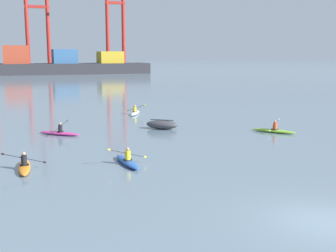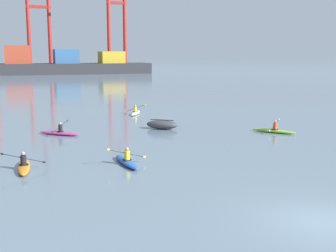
% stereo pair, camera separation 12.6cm
% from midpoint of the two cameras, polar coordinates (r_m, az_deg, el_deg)
% --- Properties ---
extents(ground_plane, '(800.00, 800.00, 0.00)m').
position_cam_midpoint_polar(ground_plane, '(16.96, 19.82, -11.64)').
color(ground_plane, slate).
extents(container_barge, '(49.46, 11.79, 8.25)m').
position_cam_midpoint_polar(container_barge, '(135.11, -13.22, 7.70)').
color(container_barge, '#28282D').
rests_on(container_barge, ground).
extents(gantry_crane_west_mid, '(7.64, 18.60, 33.70)m').
position_cam_midpoint_polar(gantry_crane_west_mid, '(149.05, -16.37, 13.14)').
color(gantry_crane_west_mid, maroon).
rests_on(gantry_crane_west_mid, ground).
extents(gantry_crane_east_mid, '(6.51, 20.74, 36.04)m').
position_cam_midpoint_polar(gantry_crane_east_mid, '(147.70, -6.57, 13.96)').
color(gantry_crane_east_mid, maroon).
rests_on(gantry_crane_east_mid, ground).
extents(capsized_dinghy, '(2.73, 2.45, 0.76)m').
position_cam_midpoint_polar(capsized_dinghy, '(34.95, -0.67, 0.18)').
color(capsized_dinghy, '#38383D').
rests_on(capsized_dinghy, ground).
extents(kayak_magenta, '(2.98, 2.66, 1.02)m').
position_cam_midpoint_polar(kayak_magenta, '(33.35, -13.76, -0.85)').
color(kayak_magenta, '#C13384').
rests_on(kayak_magenta, ground).
extents(kayak_lime, '(2.58, 3.04, 0.99)m').
position_cam_midpoint_polar(kayak_lime, '(34.30, 13.65, -0.56)').
color(kayak_lime, '#7ABC2D').
rests_on(kayak_lime, ground).
extents(kayak_orange, '(2.22, 3.42, 0.98)m').
position_cam_midpoint_polar(kayak_orange, '(24.01, -18.03, -4.96)').
color(kayak_orange, orange).
rests_on(kayak_orange, ground).
extents(kayak_blue, '(2.22, 3.44, 0.98)m').
position_cam_midpoint_polar(kayak_blue, '(23.98, -5.23, -4.55)').
color(kayak_blue, '#2856B2').
rests_on(kayak_blue, ground).
extents(kayak_white, '(2.02, 3.33, 1.03)m').
position_cam_midpoint_polar(kayak_white, '(43.62, -4.16, 1.75)').
color(kayak_white, silver).
rests_on(kayak_white, ground).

